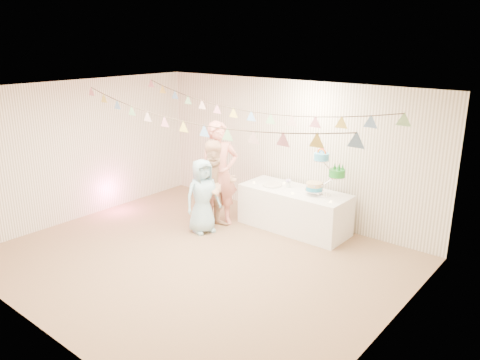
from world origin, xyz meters
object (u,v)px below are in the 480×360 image
Objects in this scene: cake_stand at (325,174)px; person_adult_b at (216,185)px; person_adult_a at (219,174)px; table at (294,209)px; person_child at (203,196)px.

cake_stand is 0.47× the size of person_adult_b.
person_adult_a is at bearing 48.66° from person_adult_b.
table is at bearing -27.85° from person_adult_b.
person_adult_a is 0.55m from person_child.
person_adult_a reaches higher than table.
person_adult_b is (0.07, -0.16, -0.15)m from person_adult_a.
person_adult_b reaches higher than table.
table is at bearing -26.81° from person_adult_a.
cake_stand is 0.57× the size of person_child.
person_child is (-1.17, -1.13, 0.30)m from table.
person_adult_b is (-1.13, -0.83, 0.44)m from table.
table is at bearing -174.81° from cake_stand.
person_adult_a is 0.24m from person_adult_b.
cake_stand is at bearing -36.52° from person_adult_b.
table is 2.59× the size of cake_stand.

